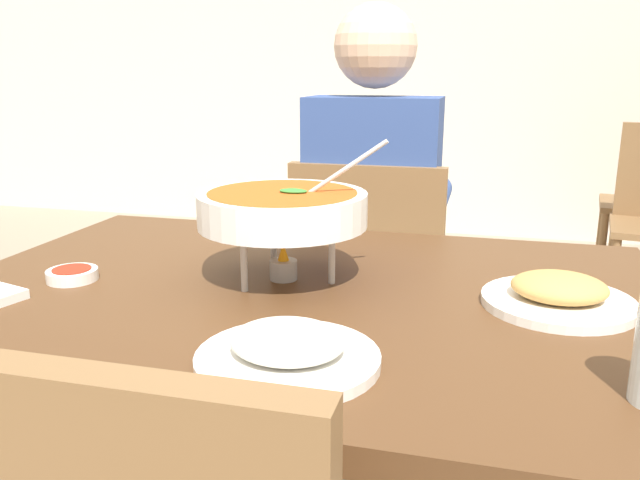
# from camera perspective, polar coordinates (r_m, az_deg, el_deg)

# --- Properties ---
(cafe_rear_partition) EXTENTS (10.00, 0.10, 3.00)m
(cafe_rear_partition) POSITION_cam_1_polar(r_m,az_deg,el_deg) (4.65, 11.59, 19.03)
(cafe_rear_partition) COLOR beige
(cafe_rear_partition) RESTS_ON ground_plane
(dining_table_main) EXTENTS (1.25, 0.89, 0.77)m
(dining_table_main) POSITION_cam_1_polar(r_m,az_deg,el_deg) (1.15, -1.92, -9.73)
(dining_table_main) COLOR #51331C
(dining_table_main) RESTS_ON ground_plane
(chair_diner_main) EXTENTS (0.44, 0.44, 0.90)m
(chair_diner_main) POSITION_cam_1_polar(r_m,az_deg,el_deg) (1.87, 4.55, -4.77)
(chair_diner_main) COLOR brown
(chair_diner_main) RESTS_ON ground_plane
(diner_main) EXTENTS (0.40, 0.45, 1.31)m
(diner_main) POSITION_cam_1_polar(r_m,az_deg,el_deg) (1.84, 4.89, 2.52)
(diner_main) COLOR #2D2D38
(diner_main) RESTS_ON ground_plane
(curry_bowl) EXTENTS (0.33, 0.30, 0.26)m
(curry_bowl) POSITION_cam_1_polar(r_m,az_deg,el_deg) (1.13, -3.35, 2.71)
(curry_bowl) COLOR silver
(curry_bowl) RESTS_ON dining_table_main
(rice_plate) EXTENTS (0.24, 0.24, 0.06)m
(rice_plate) POSITION_cam_1_polar(r_m,az_deg,el_deg) (0.83, -2.90, -9.79)
(rice_plate) COLOR white
(rice_plate) RESTS_ON dining_table_main
(appetizer_plate) EXTENTS (0.24, 0.24, 0.06)m
(appetizer_plate) POSITION_cam_1_polar(r_m,az_deg,el_deg) (1.09, 20.51, -4.60)
(appetizer_plate) COLOR white
(appetizer_plate) RESTS_ON dining_table_main
(sauce_dish) EXTENTS (0.09, 0.09, 0.02)m
(sauce_dish) POSITION_cam_1_polar(r_m,az_deg,el_deg) (1.24, -21.25, -2.86)
(sauce_dish) COLOR white
(sauce_dish) RESTS_ON dining_table_main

